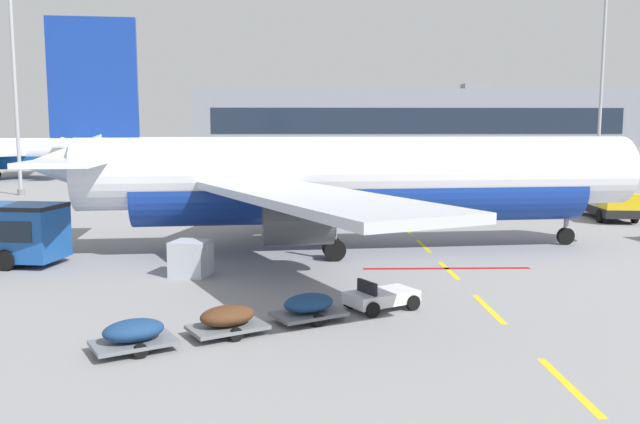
{
  "coord_description": "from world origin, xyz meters",
  "views": [
    {
      "loc": [
        11.14,
        -8.56,
        6.57
      ],
      "look_at": [
        12.1,
        27.73,
        2.02
      ],
      "focal_mm": 36.87,
      "sensor_mm": 36.0,
      "label": 1
    }
  ],
  "objects": [
    {
      "name": "apron_paint_markings",
      "position": [
        18.0,
        37.45,
        0.0
      ],
      "size": [
        8.0,
        96.18,
        0.01
      ],
      "color": "yellow",
      "rests_on": "ground"
    },
    {
      "name": "airliner_foreground",
      "position": [
        13.85,
        27.02,
        3.95
      ],
      "size": [
        34.82,
        34.44,
        12.2
      ],
      "color": "white",
      "rests_on": "ground"
    },
    {
      "name": "ground_power_truck",
      "position": [
        33.72,
        39.49,
        1.65
      ],
      "size": [
        3.24,
        7.21,
        3.14
      ],
      "color": "black",
      "rests_on": "ground"
    },
    {
      "name": "baggage_train",
      "position": [
        10.05,
        12.7,
        0.53
      ],
      "size": [
        10.82,
        6.99,
        1.14
      ],
      "color": "silver",
      "rests_on": "ground"
    },
    {
      "name": "uld_cargo_container",
      "position": [
        6.07,
        20.77,
        0.8
      ],
      "size": [
        1.93,
        1.91,
        1.6
      ],
      "color": "#B7BCC6",
      "rests_on": "ground"
    },
    {
      "name": "apron_light_mast_near",
      "position": [
        -17.43,
        58.46,
        14.42
      ],
      "size": [
        1.8,
        1.8,
        22.96
      ],
      "color": "slate",
      "rests_on": "ground"
    },
    {
      "name": "apron_light_mast_far",
      "position": [
        46.12,
        68.49,
        18.37
      ],
      "size": [
        1.8,
        1.8,
        30.23
      ],
      "color": "slate",
      "rests_on": "ground"
    },
    {
      "name": "terminal_satellite",
      "position": [
        36.5,
        144.66,
        7.77
      ],
      "size": [
        98.3,
        18.49,
        17.1
      ],
      "color": "gray",
      "rests_on": "ground"
    }
  ]
}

